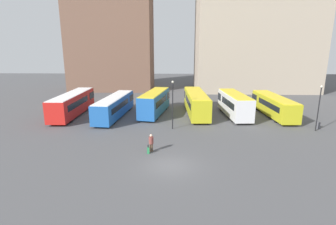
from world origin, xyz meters
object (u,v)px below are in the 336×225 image
object	(u,v)px
lamp_post_1	(173,101)
suitcase	(148,150)
traveler	(151,141)
trash_bin	(318,125)
lamp_post_0	(319,104)
bus_1	(115,106)
bus_4	(234,104)
bus_0	(73,103)
bus_5	(273,105)
bus_2	(155,102)
bus_3	(196,102)

from	to	relation	value
lamp_post_1	suitcase	bearing A→B (deg)	-105.75
traveler	suitcase	size ratio (longest dim) A/B	1.95
trash_bin	suitcase	bearing A→B (deg)	-157.39
traveler	trash_bin	world-z (taller)	traveler
lamp_post_0	lamp_post_1	world-z (taller)	lamp_post_1
bus_1	lamp_post_0	size ratio (longest dim) A/B	2.28
bus_1	lamp_post_1	world-z (taller)	lamp_post_1
bus_4	lamp_post_1	bearing A→B (deg)	122.00
bus_1	bus_0	bearing A→B (deg)	87.99
bus_5	suitcase	world-z (taller)	bus_5
bus_1	bus_2	xyz separation A→B (m)	(5.58, 1.64, 0.23)
traveler	bus_3	bearing A→B (deg)	-22.27
bus_0	trash_bin	distance (m)	32.81
bus_2	bus_4	xyz separation A→B (m)	(11.45, -0.95, -0.01)
bus_0	bus_2	size ratio (longest dim) A/B	1.20
lamp_post_1	trash_bin	world-z (taller)	lamp_post_1
traveler	bus_2	bearing A→B (deg)	0.61
lamp_post_1	bus_2	bearing A→B (deg)	110.24
bus_2	traveler	xyz separation A→B (m)	(0.79, -14.57, -0.78)
bus_0	bus_5	world-z (taller)	bus_0
traveler	lamp_post_1	world-z (taller)	lamp_post_1
lamp_post_1	bus_3	bearing A→B (deg)	65.90
bus_5	suitcase	distance (m)	22.18
bus_2	traveler	world-z (taller)	bus_2
traveler	bus_1	bearing A→B (deg)	23.73
lamp_post_0	trash_bin	world-z (taller)	lamp_post_0
bus_0	bus_3	world-z (taller)	bus_3
bus_1	bus_3	world-z (taller)	bus_3
bus_5	bus_3	bearing A→B (deg)	84.50
lamp_post_0	trash_bin	bearing A→B (deg)	52.01
traveler	bus_0	bearing A→B (deg)	40.31
bus_4	lamp_post_1	world-z (taller)	lamp_post_1
traveler	trash_bin	distance (m)	21.07
bus_2	bus_5	bearing A→B (deg)	-81.58
bus_2	lamp_post_1	world-z (taller)	lamp_post_1
bus_4	traveler	xyz separation A→B (m)	(-10.66, -13.62, -0.77)
bus_5	lamp_post_1	world-z (taller)	lamp_post_1
bus_5	bus_1	bearing A→B (deg)	90.58
suitcase	trash_bin	distance (m)	21.45
bus_3	bus_2	bearing A→B (deg)	89.05
traveler	lamp_post_0	bearing A→B (deg)	-72.37
bus_1	bus_2	bearing A→B (deg)	-68.76
bus_0	bus_5	size ratio (longest dim) A/B	1.06
bus_3	bus_1	bearing A→B (deg)	96.28
bus_0	bus_4	size ratio (longest dim) A/B	1.25
bus_1	suitcase	distance (m)	14.79
bus_0	bus_4	world-z (taller)	bus_4
bus_4	trash_bin	distance (m)	10.74
bus_2	bus_3	world-z (taller)	bus_2
bus_1	bus_4	distance (m)	17.04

